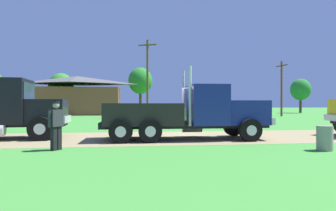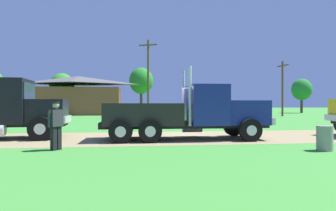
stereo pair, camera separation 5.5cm
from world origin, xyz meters
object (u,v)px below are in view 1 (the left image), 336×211
at_px(visitor_by_barrel, 56,123).
at_px(steel_barrel, 325,138).
at_px(utility_pole_near, 148,77).
at_px(utility_pole_far, 282,87).
at_px(shed_building, 77,96).
at_px(truck_foreground_white, 188,114).

distance_m(visitor_by_barrel, steel_barrel, 9.71).
distance_m(utility_pole_near, utility_pole_far, 18.20).
xyz_separation_m(visitor_by_barrel, utility_pole_far, (22.32, 25.42, 2.94)).
distance_m(shed_building, utility_pole_near, 15.39).
distance_m(visitor_by_barrel, utility_pole_far, 33.95).
bearing_deg(utility_pole_near, shed_building, 131.53).
relative_size(visitor_by_barrel, shed_building, 0.13).
bearing_deg(truck_foreground_white, utility_pole_near, 92.80).
distance_m(truck_foreground_white, visitor_by_barrel, 5.96).
xyz_separation_m(truck_foreground_white, steel_barrel, (4.28, -3.86, -0.77)).
height_order(visitor_by_barrel, utility_pole_far, utility_pole_far).
bearing_deg(utility_pole_near, truck_foreground_white, -87.20).
bearing_deg(visitor_by_barrel, truck_foreground_white, 26.40).
xyz_separation_m(visitor_by_barrel, steel_barrel, (9.62, -1.21, -0.53)).
relative_size(truck_foreground_white, shed_building, 0.60).
xyz_separation_m(truck_foreground_white, utility_pole_near, (-0.98, 19.95, 3.59)).
bearing_deg(steel_barrel, visitor_by_barrel, 172.81).
bearing_deg(visitor_by_barrel, shed_building, 99.60).
bearing_deg(truck_foreground_white, steel_barrel, -42.08).
bearing_deg(shed_building, utility_pole_near, -48.47).
xyz_separation_m(visitor_by_barrel, shed_building, (-5.75, 34.02, 1.85)).
bearing_deg(utility_pole_far, truck_foreground_white, -126.72).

